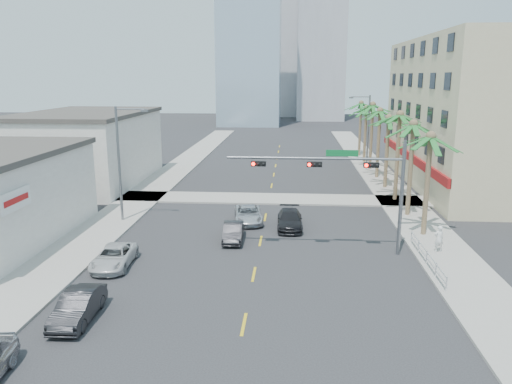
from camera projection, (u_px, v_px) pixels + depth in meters
ground at (248, 305)px, 25.05m from camera, size 260.00×260.00×0.00m
sidewalk_right at (405, 207)px, 43.60m from camera, size 4.00×120.00×0.15m
sidewalk_left at (136, 202)px, 45.31m from camera, size 4.00×120.00×0.15m
sidewalk_cross at (269, 199)px, 46.40m from camera, size 80.00×4.00×0.15m
building_right at (488, 113)px, 50.91m from camera, size 15.25×28.00×15.00m
building_left_far at (88, 150)px, 52.82m from camera, size 11.00×18.00×7.20m
tower_far_left at (250, 18)px, 112.43m from camera, size 14.00×14.00×48.00m
tower_far_center at (276, 41)px, 141.89m from camera, size 16.00×16.00×42.00m
traffic_signal_mast at (351, 177)px, 31.21m from camera, size 11.12×0.54×7.20m
palm_tree_0 at (431, 138)px, 34.26m from camera, size 4.80×4.80×7.80m
palm_tree_1 at (413, 125)px, 39.23m from camera, size 4.80×4.80×8.16m
palm_tree_2 at (400, 116)px, 44.20m from camera, size 4.80×4.80×8.52m
palm_tree_3 at (389, 119)px, 49.41m from camera, size 4.80×4.80×7.80m
palm_tree_4 at (380, 112)px, 54.38m from camera, size 4.80×4.80×8.16m
palm_tree_5 at (373, 106)px, 59.35m from camera, size 4.80×4.80×8.52m
palm_tree_6 at (366, 109)px, 64.56m from camera, size 4.80×4.80×7.80m
palm_tree_7 at (361, 104)px, 69.53m from camera, size 4.80×4.80×8.16m
streetlight_left at (121, 158)px, 38.28m from camera, size 2.55×0.25×9.00m
streetlight_right at (367, 128)px, 60.02m from camera, size 2.55×0.25×9.00m
guardrail at (427, 256)px, 29.98m from camera, size 0.08×8.08×1.00m
car_parked_mid at (78, 307)px, 23.36m from camera, size 1.61×4.23×1.38m
car_parked_far at (114, 257)px, 29.98m from camera, size 2.26×4.52×1.23m
car_lane_left at (233, 232)px, 34.73m from camera, size 1.51×3.86×1.25m
car_lane_center at (248, 214)px, 39.11m from camera, size 2.69×4.78×1.26m
car_lane_right at (290, 220)px, 37.58m from camera, size 1.96×4.62×1.33m
pedestrian at (439, 239)px, 32.04m from camera, size 0.72×0.57×1.74m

